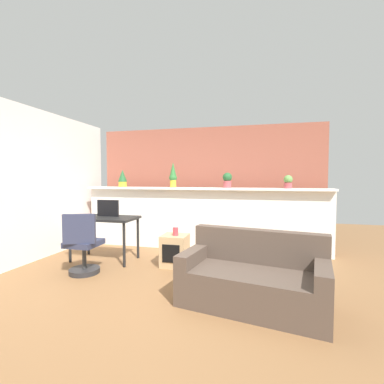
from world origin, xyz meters
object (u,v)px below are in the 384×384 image
at_px(couch, 253,279).
at_px(office_chair, 83,248).
at_px(potted_plant_1, 173,175).
at_px(potted_plant_0, 123,178).
at_px(desk, 105,222).
at_px(vase_on_shelf, 176,231).
at_px(potted_plant_3, 288,182).
at_px(side_cube_shelf, 175,250).
at_px(tv_monitor, 108,208).
at_px(potted_plant_2, 227,180).

bearing_deg(couch, office_chair, 171.80).
bearing_deg(potted_plant_1, potted_plant_0, 179.74).
distance_m(potted_plant_0, desk, 1.30).
bearing_deg(vase_on_shelf, couch, -39.80).
height_order(potted_plant_3, couch, potted_plant_3).
bearing_deg(office_chair, vase_on_shelf, 29.12).
bearing_deg(potted_plant_3, side_cube_shelf, -150.75).
height_order(tv_monitor, couch, tv_monitor).
height_order(potted_plant_1, potted_plant_3, potted_plant_1).
distance_m(desk, vase_on_shelf, 1.29).
bearing_deg(potted_plant_0, desk, -78.36).
height_order(potted_plant_0, potted_plant_2, potted_plant_0).
distance_m(desk, office_chair, 0.75).
height_order(tv_monitor, office_chair, tv_monitor).
bearing_deg(vase_on_shelf, desk, 178.88).
relative_size(potted_plant_0, couch, 0.22).
relative_size(tv_monitor, side_cube_shelf, 0.80).
bearing_deg(potted_plant_0, couch, -37.48).
bearing_deg(tv_monitor, vase_on_shelf, -4.76).
xyz_separation_m(potted_plant_1, couch, (1.61, -2.09, -1.19)).
distance_m(potted_plant_3, desk, 3.30).
bearing_deg(desk, vase_on_shelf, -1.12).
xyz_separation_m(potted_plant_3, office_chair, (-2.99, -1.71, -0.96)).
height_order(potted_plant_2, tv_monitor, potted_plant_2).
xyz_separation_m(potted_plant_1, tv_monitor, (-0.88, -0.96, -0.58)).
xyz_separation_m(potted_plant_2, vase_on_shelf, (-0.69, -1.08, -0.82)).
distance_m(potted_plant_1, desk, 1.59).
distance_m(potted_plant_2, potted_plant_3, 1.09).
xyz_separation_m(desk, side_cube_shelf, (1.26, 0.00, -0.42)).
height_order(desk, couch, couch).
relative_size(side_cube_shelf, couch, 0.30).
xyz_separation_m(tv_monitor, couch, (2.49, -1.13, -0.61)).
xyz_separation_m(potted_plant_2, tv_monitor, (-1.95, -0.98, -0.49)).
bearing_deg(couch, potted_plant_0, 142.52).
xyz_separation_m(tv_monitor, office_chair, (0.05, -0.78, -0.50)).
height_order(potted_plant_0, vase_on_shelf, potted_plant_0).
xyz_separation_m(potted_plant_0, potted_plant_3, (3.28, -0.03, -0.06)).
bearing_deg(potted_plant_0, vase_on_shelf, -35.47).
distance_m(desk, side_cube_shelf, 1.33).
xyz_separation_m(potted_plant_0, tv_monitor, (0.24, -0.96, -0.52)).
bearing_deg(potted_plant_0, side_cube_shelf, -35.22).
bearing_deg(potted_plant_0, potted_plant_3, -0.52).
height_order(potted_plant_1, side_cube_shelf, potted_plant_1).
bearing_deg(potted_plant_1, potted_plant_3, -0.65).
height_order(potted_plant_2, vase_on_shelf, potted_plant_2).
distance_m(potted_plant_1, potted_plant_3, 2.17).
height_order(potted_plant_0, potted_plant_3, potted_plant_0).
xyz_separation_m(potted_plant_2, office_chair, (-1.90, -1.76, -0.99)).
bearing_deg(side_cube_shelf, desk, -179.96).
bearing_deg(tv_monitor, office_chair, -86.01).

